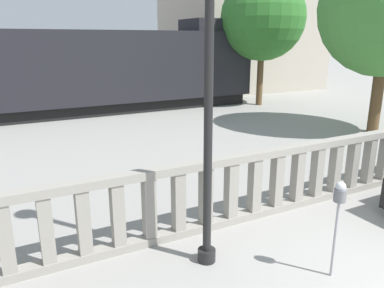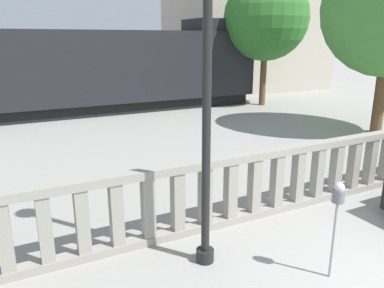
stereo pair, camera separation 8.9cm
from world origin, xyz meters
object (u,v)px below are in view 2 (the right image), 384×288
(lamppost, at_px, (207,40))
(parking_meter, at_px, (338,202))
(tree_left, at_px, (266,18))
(train_near, at_px, (7,74))

(lamppost, height_order, parking_meter, lamppost)
(parking_meter, relative_size, tree_left, 0.23)
(lamppost, bearing_deg, train_near, 99.94)
(parking_meter, bearing_deg, train_near, 104.70)
(parking_meter, distance_m, tree_left, 15.31)
(train_near, bearing_deg, tree_left, -8.25)
(parking_meter, xyz_separation_m, train_near, (-3.74, 14.27, 0.77))
(lamppost, distance_m, tree_left, 14.93)
(lamppost, xyz_separation_m, parking_meter, (1.45, -1.18, -2.17))
(parking_meter, xyz_separation_m, tree_left, (8.19, 12.54, 3.18))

